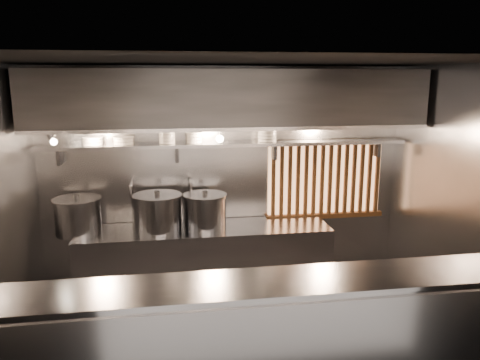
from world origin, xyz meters
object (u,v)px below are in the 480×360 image
object	(u,v)px
pendant_bulb	(220,139)
stock_pot_mid	(205,211)
stock_pot_right	(158,212)
heat_lamp	(51,136)
stock_pot_left	(78,216)

from	to	relation	value
pendant_bulb	stock_pot_mid	bearing A→B (deg)	-165.55
pendant_bulb	stock_pot_right	size ratio (longest dim) A/B	0.26
heat_lamp	stock_pot_right	distance (m)	1.44
heat_lamp	pendant_bulb	distance (m)	1.83
heat_lamp	stock_pot_mid	size ratio (longest dim) A/B	0.54
stock_pot_left	stock_pot_mid	bearing A→B (deg)	-0.52
heat_lamp	stock_pot_right	bearing A→B (deg)	14.84
pendant_bulb	stock_pot_right	xyz separation A→B (m)	(-0.75, -0.07, -0.84)
stock_pot_left	stock_pot_right	world-z (taller)	stock_pot_right
heat_lamp	stock_pot_mid	distance (m)	1.90
pendant_bulb	stock_pot_left	distance (m)	1.86
pendant_bulb	stock_pot_right	distance (m)	1.13
stock_pot_mid	stock_pot_right	bearing A→B (deg)	-177.69
heat_lamp	pendant_bulb	world-z (taller)	heat_lamp
stock_pot_left	heat_lamp	bearing A→B (deg)	-115.20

